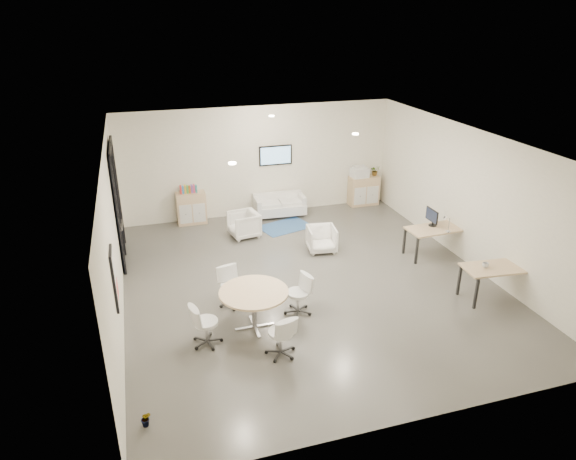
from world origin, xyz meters
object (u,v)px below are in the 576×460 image
(armchair_left, at_px, (244,223))
(round_table, at_px, (254,295))
(desk_rear, at_px, (435,231))
(loveseat, at_px, (279,206))
(desk_front, at_px, (496,270))
(armchair_right, at_px, (322,238))
(sideboard_left, at_px, (191,208))
(sideboard_right, at_px, (364,191))

(armchair_left, height_order, round_table, round_table)
(armchair_left, distance_m, desk_rear, 4.96)
(armchair_left, xyz_separation_m, round_table, (-0.75, -4.32, 0.34))
(loveseat, distance_m, desk_rear, 4.75)
(loveseat, distance_m, desk_front, 6.63)
(armchair_right, bearing_deg, desk_front, -42.16)
(sideboard_left, relative_size, armchair_right, 1.29)
(loveseat, bearing_deg, sideboard_right, 5.67)
(loveseat, height_order, armchair_left, armchair_left)
(sideboard_right, bearing_deg, desk_front, -87.64)
(sideboard_left, bearing_deg, desk_rear, -35.14)
(sideboard_right, distance_m, armchair_left, 4.33)
(sideboard_left, height_order, loveseat, sideboard_left)
(sideboard_left, xyz_separation_m, sideboard_right, (5.34, -0.01, -0.00))
(loveseat, distance_m, round_table, 5.93)
(sideboard_right, relative_size, desk_rear, 0.63)
(desk_rear, height_order, desk_front, desk_rear)
(sideboard_right, relative_size, loveseat, 0.60)
(sideboard_right, relative_size, desk_front, 0.64)
(sideboard_left, height_order, round_table, sideboard_left)
(sideboard_right, xyz_separation_m, armchair_right, (-2.43, -2.81, -0.10))
(armchair_right, xyz_separation_m, round_table, (-2.43, -2.85, 0.36))
(sideboard_right, distance_m, desk_front, 6.02)
(sideboard_left, distance_m, desk_rear, 6.71)
(loveseat, distance_m, armchair_left, 1.81)
(sideboard_right, xyz_separation_m, round_table, (-4.86, -5.66, 0.26))
(sideboard_left, distance_m, sideboard_right, 5.34)
(armchair_right, height_order, desk_front, desk_front)
(desk_rear, height_order, round_table, round_table)
(armchair_right, height_order, round_table, round_table)
(round_table, bearing_deg, desk_rear, 19.87)
(loveseat, xyz_separation_m, desk_rear, (2.92, -3.72, 0.36))
(armchair_right, relative_size, desk_front, 0.50)
(sideboard_right, relative_size, armchair_right, 1.29)
(desk_front, xyz_separation_m, round_table, (-5.11, 0.35, 0.08))
(sideboard_right, bearing_deg, armchair_right, -130.89)
(armchair_right, relative_size, round_table, 0.54)
(armchair_right, bearing_deg, round_table, -122.51)
(armchair_left, bearing_deg, sideboard_right, 98.97)
(loveseat, bearing_deg, sideboard_left, 179.91)
(armchair_left, distance_m, desk_front, 6.40)
(loveseat, xyz_separation_m, desk_front, (3.03, -5.88, 0.34))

